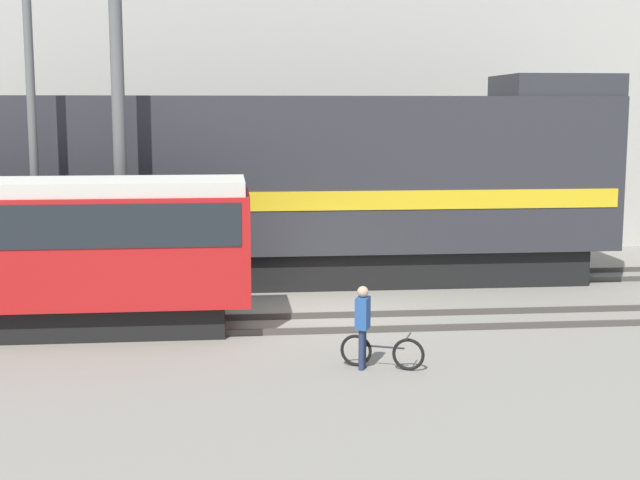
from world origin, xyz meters
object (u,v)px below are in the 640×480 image
utility_pole_left (33,134)px  streetcar (32,246)px  freight_locomotive (261,187)px  person (363,319)px  bicycle (382,352)px  utility_pole_center (118,109)px

utility_pole_left → streetcar: bearing=-81.0°
freight_locomotive → streetcar: size_ratio=2.12×
person → utility_pole_left: size_ratio=0.19×
bicycle → utility_pole_center: (-5.40, 5.91, 4.51)m
streetcar → utility_pole_center: size_ratio=0.97×
streetcar → bicycle: size_ratio=6.13×
freight_locomotive → utility_pole_left: bearing=-155.5°
streetcar → utility_pole_left: 3.44m
freight_locomotive → person: (1.56, -8.41, -1.75)m
bicycle → person: (-0.37, 0.00, 0.64)m
utility_pole_left → person: bearing=-39.9°
freight_locomotive → person: bearing=-79.5°
bicycle → streetcar: bearing=154.2°
streetcar → person: streetcar is taller
bicycle → utility_pole_left: 10.27m
freight_locomotive → utility_pole_left: (-5.49, -2.51, 1.53)m
streetcar → utility_pole_center: bearing=57.0°
bicycle → freight_locomotive: bearing=103.0°
person → utility_pole_left: (-7.06, 5.91, 3.28)m
utility_pole_center → utility_pole_left: bearing=180.0°
utility_pole_left → freight_locomotive: bearing=24.5°
utility_pole_left → utility_pole_center: 2.11m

